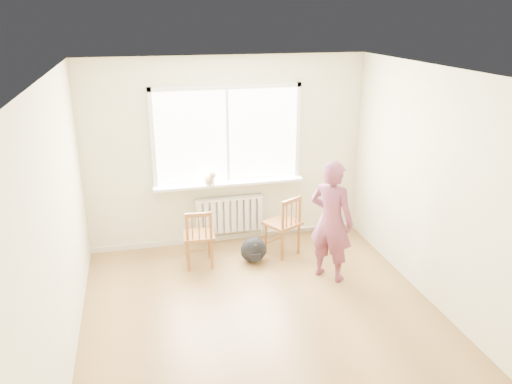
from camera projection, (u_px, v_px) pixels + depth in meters
floor at (267, 324)px, 5.50m from camera, size 4.50×4.50×0.00m
ceiling at (269, 74)px, 4.58m from camera, size 4.50×4.50×0.00m
back_wall at (227, 153)px, 7.09m from camera, size 4.00×0.01×2.70m
window at (227, 132)px, 6.96m from camera, size 2.12×0.05×1.42m
windowsill at (229, 183)px, 7.13m from camera, size 2.15×0.22×0.04m
radiator at (230, 214)px, 7.32m from camera, size 1.00×0.12×0.55m
heating_pipe at (309, 227)px, 7.75m from camera, size 1.40×0.04×0.04m
baseboard at (229, 237)px, 7.53m from camera, size 4.00×0.03×0.08m
chair_left at (199, 238)px, 6.61m from camera, size 0.42×0.40×0.82m
chair_right at (285, 226)px, 6.93m from camera, size 0.57×0.57×0.87m
person at (331, 221)px, 6.21m from camera, size 0.66×0.68×1.57m
cat at (209, 178)px, 6.95m from camera, size 0.22×0.36×0.25m
backpack at (253, 250)px, 6.80m from camera, size 0.41×0.35×0.36m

